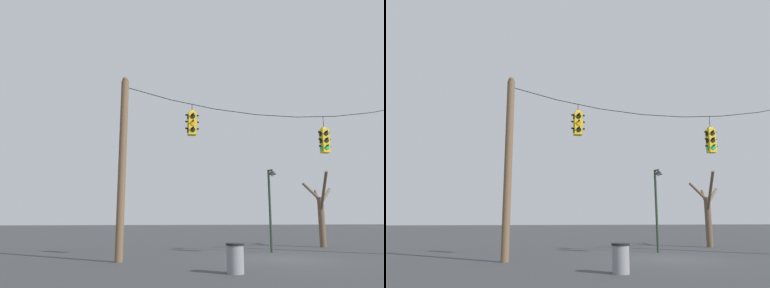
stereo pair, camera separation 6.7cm
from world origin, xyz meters
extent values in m
plane|color=#383A3D|center=(0.00, 0.00, 0.00)|extent=(200.00, 200.00, 0.00)
cylinder|color=brown|center=(-6.80, 0.23, 3.66)|extent=(0.31, 0.31, 7.33)
sphere|color=brown|center=(-6.80, 0.23, 7.39)|extent=(0.25, 0.25, 0.25)
cylinder|color=black|center=(-5.83, 0.23, 6.86)|extent=(1.95, 0.03, 0.47)
cylinder|color=black|center=(-3.89, 0.23, 6.50)|extent=(1.95, 0.03, 0.32)
cylinder|color=black|center=(-1.94, 0.23, 6.28)|extent=(1.95, 0.03, 0.18)
cylinder|color=black|center=(0.00, 0.23, 6.20)|extent=(1.94, 0.03, 0.03)
cylinder|color=black|center=(1.94, 0.23, 6.28)|extent=(1.95, 0.03, 0.18)
cylinder|color=black|center=(3.89, 0.23, 6.50)|extent=(1.95, 0.03, 0.32)
cube|color=yellow|center=(-3.93, 0.23, 5.62)|extent=(0.34, 0.34, 0.98)
cube|color=yellow|center=(-3.93, 0.23, 6.16)|extent=(0.19, 0.19, 0.10)
cylinder|color=black|center=(-3.93, 0.23, 6.35)|extent=(0.02, 0.02, 0.27)
cylinder|color=black|center=(-3.93, 0.05, 5.92)|extent=(0.20, 0.03, 0.20)
cylinder|color=black|center=(-3.93, 0.00, 6.01)|extent=(0.07, 0.12, 0.07)
cylinder|color=orange|center=(-3.93, 0.05, 5.62)|extent=(0.20, 0.03, 0.20)
cylinder|color=black|center=(-3.93, 0.00, 5.71)|extent=(0.07, 0.12, 0.07)
cylinder|color=black|center=(-3.93, 0.05, 5.33)|extent=(0.20, 0.03, 0.20)
cylinder|color=black|center=(-3.93, 0.00, 5.42)|extent=(0.07, 0.12, 0.07)
cylinder|color=black|center=(-3.93, 0.42, 5.92)|extent=(0.20, 0.03, 0.20)
cylinder|color=black|center=(-3.93, 0.46, 6.01)|extent=(0.07, 0.12, 0.07)
cylinder|color=orange|center=(-3.93, 0.42, 5.62)|extent=(0.20, 0.03, 0.20)
cylinder|color=black|center=(-3.93, 0.46, 5.71)|extent=(0.07, 0.12, 0.07)
cylinder|color=black|center=(-3.93, 0.42, 5.33)|extent=(0.20, 0.03, 0.20)
cylinder|color=black|center=(-3.93, 0.46, 5.42)|extent=(0.07, 0.12, 0.07)
cylinder|color=black|center=(-4.11, 0.23, 5.92)|extent=(0.03, 0.20, 0.20)
cylinder|color=black|center=(-4.16, 0.23, 6.01)|extent=(0.12, 0.07, 0.07)
cylinder|color=orange|center=(-4.11, 0.23, 5.62)|extent=(0.03, 0.20, 0.20)
cylinder|color=black|center=(-4.16, 0.23, 5.71)|extent=(0.12, 0.07, 0.07)
cylinder|color=black|center=(-4.11, 0.23, 5.33)|extent=(0.03, 0.20, 0.20)
cylinder|color=black|center=(-4.16, 0.23, 5.42)|extent=(0.12, 0.07, 0.07)
cylinder|color=black|center=(-3.74, 0.23, 5.92)|extent=(0.03, 0.20, 0.20)
cylinder|color=black|center=(-3.70, 0.23, 6.01)|extent=(0.12, 0.07, 0.07)
cylinder|color=orange|center=(-3.74, 0.23, 5.62)|extent=(0.03, 0.20, 0.20)
cylinder|color=black|center=(-3.70, 0.23, 5.71)|extent=(0.12, 0.07, 0.07)
cylinder|color=black|center=(-3.74, 0.23, 5.33)|extent=(0.03, 0.20, 0.20)
cylinder|color=black|center=(-3.70, 0.23, 5.42)|extent=(0.12, 0.07, 0.07)
cube|color=yellow|center=(2.28, 0.23, 5.13)|extent=(0.34, 0.34, 1.09)
cube|color=yellow|center=(2.28, 0.23, 5.73)|extent=(0.19, 0.19, 0.10)
cylinder|color=black|center=(2.28, 0.23, 6.03)|extent=(0.02, 0.02, 0.51)
cylinder|color=black|center=(2.28, 0.05, 5.46)|extent=(0.20, 0.03, 0.20)
cylinder|color=black|center=(2.28, 0.00, 5.55)|extent=(0.07, 0.12, 0.07)
cylinder|color=black|center=(2.28, 0.05, 5.13)|extent=(0.20, 0.03, 0.20)
cylinder|color=black|center=(2.28, 0.00, 5.22)|extent=(0.07, 0.12, 0.07)
cylinder|color=#19C666|center=(2.28, 0.05, 4.81)|extent=(0.20, 0.03, 0.20)
cylinder|color=black|center=(2.28, 0.00, 4.90)|extent=(0.07, 0.12, 0.07)
cylinder|color=black|center=(2.28, 0.42, 5.46)|extent=(0.20, 0.03, 0.20)
cylinder|color=black|center=(2.28, 0.46, 5.55)|extent=(0.07, 0.12, 0.07)
cylinder|color=black|center=(2.28, 0.42, 5.13)|extent=(0.20, 0.03, 0.20)
cylinder|color=black|center=(2.28, 0.46, 5.22)|extent=(0.07, 0.12, 0.07)
cylinder|color=#19C666|center=(2.28, 0.42, 4.81)|extent=(0.20, 0.03, 0.20)
cylinder|color=black|center=(2.28, 0.46, 4.90)|extent=(0.07, 0.12, 0.07)
cylinder|color=black|center=(2.10, 0.23, 5.46)|extent=(0.03, 0.20, 0.20)
cylinder|color=black|center=(2.05, 0.23, 5.55)|extent=(0.12, 0.07, 0.07)
cylinder|color=black|center=(2.10, 0.23, 5.13)|extent=(0.03, 0.20, 0.20)
cylinder|color=black|center=(2.05, 0.23, 5.22)|extent=(0.12, 0.07, 0.07)
cylinder|color=#19C666|center=(2.10, 0.23, 4.81)|extent=(0.03, 0.20, 0.20)
cylinder|color=black|center=(2.05, 0.23, 4.90)|extent=(0.12, 0.07, 0.07)
cylinder|color=black|center=(2.47, 0.23, 5.46)|extent=(0.03, 0.20, 0.20)
cylinder|color=black|center=(2.51, 0.23, 5.55)|extent=(0.12, 0.07, 0.07)
cylinder|color=black|center=(2.47, 0.23, 5.13)|extent=(0.03, 0.20, 0.20)
cylinder|color=black|center=(2.51, 0.23, 5.22)|extent=(0.12, 0.07, 0.07)
cylinder|color=#19C666|center=(2.47, 0.23, 4.81)|extent=(0.03, 0.20, 0.20)
cylinder|color=black|center=(2.51, 0.23, 4.90)|extent=(0.12, 0.07, 0.07)
cylinder|color=#233323|center=(0.77, 3.25, 2.08)|extent=(0.12, 0.12, 4.16)
cylinder|color=#233323|center=(0.77, 3.02, 4.11)|extent=(0.07, 0.46, 0.07)
cone|color=#232328|center=(0.77, 2.79, 3.98)|extent=(0.42, 0.42, 0.25)
sphere|color=silver|center=(0.77, 2.79, 3.86)|extent=(0.19, 0.19, 0.19)
cylinder|color=brown|center=(5.19, 5.91, 1.47)|extent=(0.37, 0.37, 2.94)
cylinder|color=brown|center=(5.89, 6.50, 3.02)|extent=(1.57, 1.37, 1.20)
cylinder|color=brown|center=(5.52, 6.75, 2.87)|extent=(0.86, 1.84, 1.32)
cylinder|color=brown|center=(4.91, 5.00, 3.20)|extent=(0.76, 1.99, 2.29)
cylinder|color=brown|center=(5.00, 6.56, 3.32)|extent=(0.56, 1.45, 1.24)
cylinder|color=gray|center=(-3.38, -3.64, 0.42)|extent=(0.52, 0.52, 0.84)
cylinder|color=black|center=(-3.38, -3.64, 0.87)|extent=(0.56, 0.56, 0.06)
camera|label=1|loc=(-7.04, -14.96, 1.61)|focal=35.00mm
camera|label=2|loc=(-6.98, -14.97, 1.61)|focal=35.00mm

